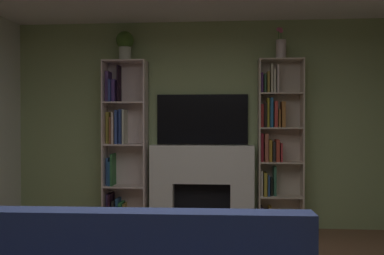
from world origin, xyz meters
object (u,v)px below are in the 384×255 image
object	(u,v)px
vase_with_flowers	(281,48)
fireplace	(202,184)
bookshelf_right	(276,143)
potted_plant	(125,44)
bookshelf_left	(121,147)
tv	(202,119)

from	to	relation	value
vase_with_flowers	fireplace	bearing A→B (deg)	178.68
fireplace	bookshelf_right	size ratio (longest dim) A/B	0.66
bookshelf_right	potted_plant	world-z (taller)	potted_plant
fireplace	bookshelf_left	world-z (taller)	bookshelf_left
tv	vase_with_flowers	distance (m)	1.34
bookshelf_left	bookshelf_right	world-z (taller)	same
vase_with_flowers	tv	bearing A→B (deg)	173.12
fireplace	potted_plant	size ratio (longest dim) A/B	3.75
potted_plant	bookshelf_left	bearing A→B (deg)	144.97
bookshelf_left	vase_with_flowers	world-z (taller)	vase_with_flowers
bookshelf_left	vase_with_flowers	size ratio (longest dim) A/B	5.43
tv	potted_plant	distance (m)	1.40
potted_plant	vase_with_flowers	distance (m)	1.99
bookshelf_left	potted_plant	world-z (taller)	potted_plant
bookshelf_left	bookshelf_right	bearing A→B (deg)	0.29
bookshelf_left	tv	bearing A→B (deg)	4.18
bookshelf_right	potted_plant	size ratio (longest dim) A/B	5.71
bookshelf_left	fireplace	bearing A→B (deg)	-1.07
fireplace	vase_with_flowers	distance (m)	1.99
tv	vase_with_flowers	size ratio (longest dim) A/B	2.96
bookshelf_left	bookshelf_right	distance (m)	1.99
bookshelf_right	vase_with_flowers	xyz separation A→B (m)	(0.06, -0.05, 1.20)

